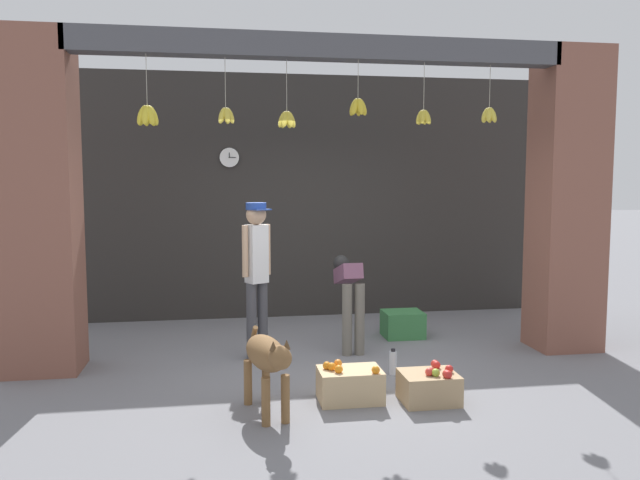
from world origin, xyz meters
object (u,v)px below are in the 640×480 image
object	(u,v)px
water_bottle	(393,362)
produce_box_green	(403,324)
dog	(267,358)
worker_stooping	(349,290)
shopkeeper	(257,267)
fruit_crate_apples	(429,386)
fruit_crate_oranges	(350,384)
wall_clock	(229,157)

from	to	relation	value
water_bottle	produce_box_green	bearing A→B (deg)	69.79
dog	worker_stooping	world-z (taller)	worker_stooping
shopkeeper	worker_stooping	xyz separation A→B (m)	(1.04, 0.17, -0.31)
dog	produce_box_green	distance (m)	2.94
dog	produce_box_green	world-z (taller)	dog
fruit_crate_apples	water_bottle	xyz separation A→B (m)	(-0.10, 0.79, -0.02)
dog	fruit_crate_oranges	distance (m)	0.83
dog	shopkeeper	bearing A→B (deg)	166.15
water_bottle	wall_clock	bearing A→B (deg)	118.95
shopkeeper	water_bottle	distance (m)	1.73
shopkeeper	wall_clock	xyz separation A→B (m)	(-0.24, 1.99, 1.22)
fruit_crate_oranges	dog	bearing A→B (deg)	-163.28
worker_stooping	fruit_crate_oranges	bearing A→B (deg)	-102.88
worker_stooping	water_bottle	xyz separation A→B (m)	(0.25, -0.95, -0.56)
fruit_crate_apples	water_bottle	distance (m)	0.80
produce_box_green	fruit_crate_oranges	bearing A→B (deg)	-117.80
shopkeeper	produce_box_green	bearing A→B (deg)	170.24
fruit_crate_apples	produce_box_green	world-z (taller)	fruit_crate_apples
produce_box_green	shopkeeper	bearing A→B (deg)	-160.51
worker_stooping	wall_clock	xyz separation A→B (m)	(-1.28, 1.81, 1.53)
worker_stooping	fruit_crate_apples	xyz separation A→B (m)	(0.35, -1.74, -0.54)
dog	fruit_crate_oranges	xyz separation A→B (m)	(0.73, 0.22, -0.33)
fruit_crate_oranges	water_bottle	world-z (taller)	fruit_crate_oranges
produce_box_green	water_bottle	xyz separation A→B (m)	(-0.52, -1.41, -0.04)
produce_box_green	wall_clock	size ratio (longest dim) A/B	1.72
shopkeeper	produce_box_green	xyz separation A→B (m)	(1.81, 0.64, -0.83)
shopkeeper	water_bottle	xyz separation A→B (m)	(1.29, -0.77, -0.87)
worker_stooping	water_bottle	bearing A→B (deg)	-76.84
fruit_crate_apples	wall_clock	distance (m)	4.43
shopkeeper	produce_box_green	world-z (taller)	shopkeeper
shopkeeper	worker_stooping	world-z (taller)	shopkeeper
water_bottle	wall_clock	xyz separation A→B (m)	(-1.53, 2.76, 2.09)
fruit_crate_apples	wall_clock	size ratio (longest dim) A/B	1.73
shopkeeper	fruit_crate_apples	size ratio (longest dim) A/B	3.50
water_bottle	wall_clock	size ratio (longest dim) A/B	0.93
dog	fruit_crate_apples	size ratio (longest dim) A/B	2.01
worker_stooping	fruit_crate_apples	world-z (taller)	worker_stooping
fruit_crate_oranges	wall_clock	xyz separation A→B (m)	(-0.96, 3.42, 2.07)
dog	worker_stooping	distance (m)	2.12
shopkeeper	fruit_crate_apples	world-z (taller)	shopkeeper
shopkeeper	wall_clock	size ratio (longest dim) A/B	6.06
water_bottle	fruit_crate_apples	bearing A→B (deg)	-82.78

